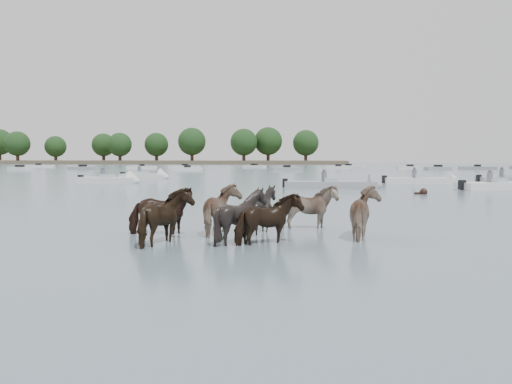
# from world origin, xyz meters

# --- Properties ---
(ground) EXTENTS (400.00, 400.00, 0.00)m
(ground) POSITION_xyz_m (0.00, 0.00, 0.00)
(ground) COLOR #4C616E
(ground) RESTS_ON ground
(shoreline) EXTENTS (160.00, 30.00, 1.00)m
(shoreline) POSITION_xyz_m (-70.00, 150.00, 0.50)
(shoreline) COLOR #4C4233
(shoreline) RESTS_ON ground
(pony_herd) EXTENTS (7.23, 4.52, 1.51)m
(pony_herd) POSITION_xyz_m (1.53, 1.67, 0.56)
(pony_herd) COLOR black
(pony_herd) RESTS_ON ground
(swimming_pony) EXTENTS (0.72, 0.44, 0.44)m
(swimming_pony) POSITION_xyz_m (8.82, 18.56, 0.10)
(swimming_pony) COLOR black
(swimming_pony) RESTS_ON ground
(motorboat_a) EXTENTS (5.32, 1.89, 1.92)m
(motorboat_a) POSITION_xyz_m (-12.94, 28.24, 0.23)
(motorboat_a) COLOR silver
(motorboat_a) RESTS_ON ground
(motorboat_b) EXTENTS (6.61, 1.88, 1.92)m
(motorboat_b) POSITION_xyz_m (4.59, 23.37, 0.22)
(motorboat_b) COLOR gray
(motorboat_b) RESTS_ON ground
(motorboat_c) EXTENTS (6.11, 2.14, 1.92)m
(motorboat_c) POSITION_xyz_m (11.49, 30.51, 0.22)
(motorboat_c) COLOR silver
(motorboat_c) RESTS_ON ground
(motorboat_d) EXTENTS (5.81, 3.86, 1.92)m
(motorboat_d) POSITION_xyz_m (14.93, 23.81, 0.22)
(motorboat_d) COLOR silver
(motorboat_d) RESTS_ON ground
(motorboat_f) EXTENTS (5.02, 2.03, 1.92)m
(motorboat_f) POSITION_xyz_m (-13.02, 36.75, 0.23)
(motorboat_f) COLOR silver
(motorboat_f) RESTS_ON ground
(distant_flotilla) EXTENTS (108.67, 25.74, 0.93)m
(distant_flotilla) POSITION_xyz_m (0.25, 77.90, 0.26)
(distant_flotilla) COLOR silver
(distant_flotilla) RESTS_ON ground
(treeline) EXTENTS (147.81, 23.52, 11.74)m
(treeline) POSITION_xyz_m (-70.42, 149.60, 6.48)
(treeline) COLOR #382619
(treeline) RESTS_ON ground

